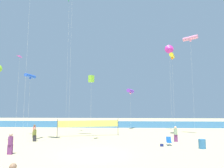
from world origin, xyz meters
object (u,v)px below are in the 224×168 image
beach_handbag (162,145)px  volleyball_net (89,124)px  kite_violet_tube (130,91)px  trash_barrel (202,144)px  kite_yellow_tube (172,56)px  kite_magenta_diamond (20,57)px  beachgoer_sage_shirt (176,133)px  beachgoer_olive_shirt (35,134)px  folding_beach_chair (169,141)px  kite_pink_tube (190,38)px  kite_magenta_delta (169,49)px  beachgoer_coral_shirt (34,131)px  beachgoer_plum_shirt (10,143)px  kite_blue_tube (30,76)px  kite_lime_box (91,79)px

beach_handbag → volleyball_net: bearing=141.9°
kite_violet_tube → trash_barrel: bearing=-69.9°
kite_yellow_tube → kite_violet_tube: (-5.86, 8.65, -4.45)m
kite_magenta_diamond → kite_violet_tube: 19.84m
beachgoer_sage_shirt → beachgoer_olive_shirt: bearing=-32.2°
folding_beach_chair → kite_pink_tube: bearing=57.3°
kite_magenta_delta → kite_violet_tube: 10.43m
beachgoer_coral_shirt → beachgoer_olive_shirt: beachgoer_coral_shirt is taller
beachgoer_olive_shirt → volleyball_net: size_ratio=0.19×
trash_barrel → folding_beach_chair: bearing=151.3°
beachgoer_plum_shirt → trash_barrel: beachgoer_plum_shirt is taller
beachgoer_plum_shirt → kite_blue_tube: (-1.72, 6.45, 6.89)m
trash_barrel → volleyball_net: volleyball_net is taller
trash_barrel → kite_magenta_delta: bearing=88.0°
beachgoer_coral_shirt → kite_blue_tube: kite_blue_tube is taller
kite_pink_tube → kite_magenta_diamond: kite_pink_tube is taller
beachgoer_sage_shirt → kite_violet_tube: bearing=-104.9°
folding_beach_chair → kite_magenta_delta: 18.57m
kite_blue_tube → kite_magenta_diamond: bearing=135.5°
kite_lime_box → kite_violet_tube: size_ratio=1.06×
beachgoer_plum_shirt → kite_pink_tube: size_ratio=0.12×
folding_beach_chair → kite_yellow_tube: (2.43, 6.93, 11.14)m
beachgoer_plum_shirt → trash_barrel: 17.78m
folding_beach_chair → kite_pink_tube: (5.26, 7.06, 13.83)m
beachgoer_coral_shirt → kite_magenta_delta: size_ratio=0.12×
beachgoer_coral_shirt → kite_yellow_tube: kite_yellow_tube is taller
beachgoer_sage_shirt → kite_violet_tube: (-4.76, 13.26, 6.20)m
kite_magenta_delta → kite_lime_box: bearing=-140.9°
volleyball_net → kite_lime_box: 7.32m
beachgoer_plum_shirt → beachgoer_sage_shirt: (15.93, 7.24, -0.01)m
beachgoer_olive_shirt → kite_violet_tube: (12.02, 13.97, 6.30)m
trash_barrel → kite_pink_tube: bearing=74.4°
beach_handbag → kite_blue_tube: kite_blue_tube is taller
folding_beach_chair → volleyball_net: bearing=151.1°
kite_lime_box → trash_barrel: bearing=-17.6°
beach_handbag → kite_pink_tube: size_ratio=0.02×
beach_handbag → kite_blue_tube: bearing=171.9°
kite_yellow_tube → kite_lime_box: (-11.23, -4.81, -4.07)m
beachgoer_plum_shirt → kite_violet_tube: (11.18, 20.50, 6.19)m
beachgoer_coral_shirt → beachgoer_sage_shirt: size_ratio=0.96×
beachgoer_plum_shirt → beachgoer_sage_shirt: 17.50m
beachgoer_coral_shirt → kite_violet_tube: size_ratio=0.23×
beachgoer_plum_shirt → kite_lime_box: 11.24m
beach_handbag → kite_violet_tube: size_ratio=0.04×
kite_yellow_tube → kite_blue_tube: kite_yellow_tube is taller
kite_yellow_tube → kite_blue_tube: bearing=-163.9°
volleyball_net → folding_beach_chair: bearing=-32.9°
beachgoer_plum_shirt → beach_handbag: size_ratio=5.46×
beachgoer_plum_shirt → kite_yellow_tube: 23.32m
volleyball_net → kite_violet_tube: (6.37, 9.25, 5.52)m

